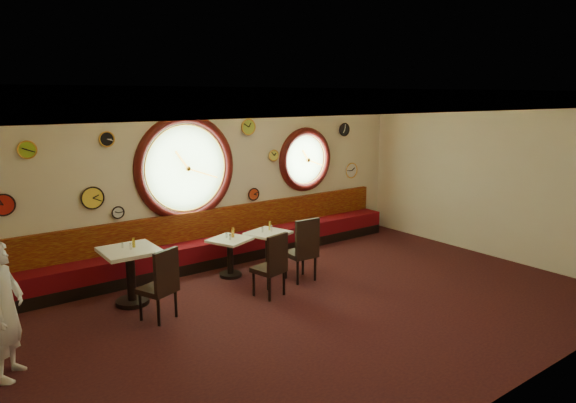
# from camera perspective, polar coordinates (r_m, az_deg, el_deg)

# --- Properties ---
(floor) EXTENTS (9.00, 6.00, 0.00)m
(floor) POSITION_cam_1_polar(r_m,az_deg,el_deg) (7.94, 2.90, -11.71)
(floor) COLOR black
(floor) RESTS_ON ground
(ceiling) EXTENTS (9.00, 6.00, 0.02)m
(ceiling) POSITION_cam_1_polar(r_m,az_deg,el_deg) (7.29, 3.17, 12.06)
(ceiling) COLOR gold
(ceiling) RESTS_ON wall_back
(wall_back) EXTENTS (9.00, 0.02, 3.20)m
(wall_back) POSITION_cam_1_polar(r_m,az_deg,el_deg) (9.90, -8.15, 2.56)
(wall_back) COLOR beige
(wall_back) RESTS_ON floor
(wall_front) EXTENTS (9.00, 0.02, 3.20)m
(wall_front) POSITION_cam_1_polar(r_m,az_deg,el_deg) (5.56, 23.30, -5.49)
(wall_front) COLOR beige
(wall_front) RESTS_ON floor
(wall_right) EXTENTS (0.02, 6.00, 3.20)m
(wall_right) POSITION_cam_1_polar(r_m,az_deg,el_deg) (10.85, 21.64, 2.65)
(wall_right) COLOR beige
(wall_right) RESTS_ON floor
(molding_back) EXTENTS (9.00, 0.10, 0.18)m
(molding_back) POSITION_cam_1_polar(r_m,az_deg,el_deg) (9.73, -8.27, 11.33)
(molding_back) COLOR #3D0C0B
(molding_back) RESTS_ON wall_back
(molding_front) EXTENTS (9.00, 0.10, 0.18)m
(molding_front) POSITION_cam_1_polar(r_m,az_deg,el_deg) (5.37, 24.15, 10.24)
(molding_front) COLOR #3D0C0B
(molding_front) RESTS_ON wall_back
(molding_right) EXTENTS (0.10, 6.00, 0.18)m
(molding_right) POSITION_cam_1_polar(r_m,az_deg,el_deg) (10.70, 22.11, 10.63)
(molding_right) COLOR #3D0C0B
(molding_right) RESTS_ON wall_back
(banquette_base) EXTENTS (8.00, 0.55, 0.20)m
(banquette_base) POSITION_cam_1_polar(r_m,az_deg,el_deg) (10.01, -7.13, -6.15)
(banquette_base) COLOR black
(banquette_base) RESTS_ON floor
(banquette_seat) EXTENTS (8.00, 0.55, 0.30)m
(banquette_seat) POSITION_cam_1_polar(r_m,az_deg,el_deg) (9.94, -7.17, -4.78)
(banquette_seat) COLOR #5A0710
(banquette_seat) RESTS_ON banquette_base
(banquette_back) EXTENTS (8.00, 0.10, 0.55)m
(banquette_back) POSITION_cam_1_polar(r_m,az_deg,el_deg) (10.02, -7.85, -2.29)
(banquette_back) COLOR #5C0807
(banquette_back) RESTS_ON wall_back
(porthole_left_glass) EXTENTS (1.66, 0.02, 1.66)m
(porthole_left_glass) POSITION_cam_1_polar(r_m,az_deg,el_deg) (9.59, -11.33, 3.67)
(porthole_left_glass) COLOR #88B76E
(porthole_left_glass) RESTS_ON wall_back
(porthole_left_frame) EXTENTS (1.98, 0.18, 1.98)m
(porthole_left_frame) POSITION_cam_1_polar(r_m,az_deg,el_deg) (9.58, -11.29, 3.66)
(porthole_left_frame) COLOR #3D0C0B
(porthole_left_frame) RESTS_ON wall_back
(porthole_left_ring) EXTENTS (1.61, 0.03, 1.61)m
(porthole_left_ring) POSITION_cam_1_polar(r_m,az_deg,el_deg) (9.55, -11.21, 3.64)
(porthole_left_ring) COLOR gold
(porthole_left_ring) RESTS_ON wall_back
(porthole_right_glass) EXTENTS (1.10, 0.02, 1.10)m
(porthole_right_glass) POSITION_cam_1_polar(r_m,az_deg,el_deg) (11.08, 1.88, 4.68)
(porthole_right_glass) COLOR #88B76E
(porthole_right_glass) RESTS_ON wall_back
(porthole_right_frame) EXTENTS (1.38, 0.18, 1.38)m
(porthole_right_frame) POSITION_cam_1_polar(r_m,az_deg,el_deg) (11.07, 1.93, 4.68)
(porthole_right_frame) COLOR #3D0C0B
(porthole_right_frame) RESTS_ON wall_back
(porthole_right_ring) EXTENTS (1.09, 0.03, 1.09)m
(porthole_right_ring) POSITION_cam_1_polar(r_m,az_deg,el_deg) (11.04, 2.02, 4.66)
(porthole_right_ring) COLOR gold
(porthole_right_ring) RESTS_ON wall_back
(wall_clock_0) EXTENTS (0.22, 0.03, 0.22)m
(wall_clock_0) POSITION_cam_1_polar(r_m,az_deg,el_deg) (10.53, -1.63, 5.14)
(wall_clock_0) COLOR #D5D647
(wall_clock_0) RESTS_ON wall_back
(wall_clock_1) EXTENTS (0.24, 0.03, 0.24)m
(wall_clock_1) POSITION_cam_1_polar(r_m,az_deg,el_deg) (10.36, -3.86, 0.81)
(wall_clock_1) COLOR red
(wall_clock_1) RESTS_ON wall_back
(wall_clock_2) EXTENTS (0.28, 0.03, 0.28)m
(wall_clock_2) POSITION_cam_1_polar(r_m,az_deg,el_deg) (11.71, 6.25, 7.95)
(wall_clock_2) COLOR black
(wall_clock_2) RESTS_ON wall_back
(wall_clock_3) EXTENTS (0.32, 0.03, 0.32)m
(wall_clock_3) POSITION_cam_1_polar(r_m,az_deg,el_deg) (8.76, -29.10, -0.33)
(wall_clock_3) COLOR red
(wall_clock_3) RESTS_ON wall_back
(wall_clock_4) EXTENTS (0.20, 0.03, 0.20)m
(wall_clock_4) POSITION_cam_1_polar(r_m,az_deg,el_deg) (9.20, -18.39, -1.16)
(wall_clock_4) COLOR silver
(wall_clock_4) RESTS_ON wall_back
(wall_clock_5) EXTENTS (0.36, 0.03, 0.36)m
(wall_clock_5) POSITION_cam_1_polar(r_m,az_deg,el_deg) (9.03, -20.91, 0.37)
(wall_clock_5) COLOR yellow
(wall_clock_5) RESTS_ON wall_back
(wall_clock_6) EXTENTS (0.34, 0.03, 0.34)m
(wall_clock_6) POSITION_cam_1_polar(r_m,az_deg,el_deg) (11.98, 7.03, 3.45)
(wall_clock_6) COLOR white
(wall_clock_6) RESTS_ON wall_back
(wall_clock_7) EXTENTS (0.24, 0.03, 0.24)m
(wall_clock_7) POSITION_cam_1_polar(r_m,az_deg,el_deg) (8.99, -19.51, 6.55)
(wall_clock_7) COLOR black
(wall_clock_7) RESTS_ON wall_back
(wall_clock_8) EXTENTS (0.26, 0.03, 0.26)m
(wall_clock_8) POSITION_cam_1_polar(r_m,az_deg,el_deg) (8.71, -27.02, 5.15)
(wall_clock_8) COLOR #8EBC25
(wall_clock_8) RESTS_ON wall_back
(wall_clock_9) EXTENTS (0.30, 0.03, 0.30)m
(wall_clock_9) POSITION_cam_1_polar(r_m,az_deg,el_deg) (10.14, -4.45, 8.26)
(wall_clock_9) COLOR #9FB639
(wall_clock_9) RESTS_ON wall_back
(table_a) EXTENTS (0.81, 0.81, 0.88)m
(table_a) POSITION_cam_1_polar(r_m,az_deg,el_deg) (8.23, -17.09, -7.22)
(table_a) COLOR black
(table_a) RESTS_ON floor
(table_b) EXTENTS (0.82, 0.82, 0.69)m
(table_b) POSITION_cam_1_polar(r_m,az_deg,el_deg) (9.15, -6.46, -5.65)
(table_b) COLOR black
(table_b) RESTS_ON floor
(table_c) EXTENTS (0.83, 0.83, 0.73)m
(table_c) POSITION_cam_1_polar(r_m,az_deg,el_deg) (9.39, -2.20, -4.99)
(table_c) COLOR black
(table_c) RESTS_ON floor
(chair_a) EXTENTS (0.58, 0.58, 0.66)m
(chair_a) POSITION_cam_1_polar(r_m,az_deg,el_deg) (7.52, -13.84, -8.46)
(chair_a) COLOR black
(chair_a) RESTS_ON floor
(chair_b) EXTENTS (0.52, 0.52, 0.65)m
(chair_b) POSITION_cam_1_polar(r_m,az_deg,el_deg) (8.13, -1.68, -6.64)
(chair_b) COLOR black
(chair_b) RESTS_ON floor
(chair_c) EXTENTS (0.49, 0.49, 0.69)m
(chair_c) POSITION_cam_1_polar(r_m,az_deg,el_deg) (8.79, 1.78, -4.92)
(chair_c) COLOR black
(chair_c) RESTS_ON floor
(condiment_a_salt) EXTENTS (0.03, 0.03, 0.09)m
(condiment_a_salt) POSITION_cam_1_polar(r_m,az_deg,el_deg) (8.20, -17.93, -4.64)
(condiment_a_salt) COLOR silver
(condiment_a_salt) RESTS_ON table_a
(condiment_b_salt) EXTENTS (0.04, 0.04, 0.10)m
(condiment_b_salt) POSITION_cam_1_polar(r_m,az_deg,el_deg) (9.12, -6.85, -3.72)
(condiment_b_salt) COLOR #B8B8BD
(condiment_b_salt) RESTS_ON table_b
(condiment_c_salt) EXTENTS (0.04, 0.04, 0.10)m
(condiment_c_salt) POSITION_cam_1_polar(r_m,az_deg,el_deg) (9.29, -2.86, -3.14)
(condiment_c_salt) COLOR silver
(condiment_c_salt) RESTS_ON table_c
(condiment_a_pepper) EXTENTS (0.04, 0.04, 0.10)m
(condiment_a_pepper) POSITION_cam_1_polar(r_m,az_deg,el_deg) (8.08, -17.09, -4.77)
(condiment_a_pepper) COLOR silver
(condiment_a_pepper) RESTS_ON table_a
(condiment_b_pepper) EXTENTS (0.04, 0.04, 0.10)m
(condiment_b_pepper) POSITION_cam_1_polar(r_m,az_deg,el_deg) (8.99, -6.46, -3.93)
(condiment_b_pepper) COLOR #BCBCC0
(condiment_b_pepper) RESTS_ON table_b
(condiment_c_pepper) EXTENTS (0.04, 0.04, 0.11)m
(condiment_c_pepper) POSITION_cam_1_polar(r_m,az_deg,el_deg) (9.35, -1.87, -2.98)
(condiment_c_pepper) COLOR silver
(condiment_c_pepper) RESTS_ON table_c
(condiment_a_bottle) EXTENTS (0.05, 0.05, 0.15)m
(condiment_a_bottle) POSITION_cam_1_polar(r_m,az_deg,el_deg) (8.18, -16.78, -4.39)
(condiment_a_bottle) COLOR gold
(condiment_a_bottle) RESTS_ON table_a
(condiment_b_bottle) EXTENTS (0.06, 0.06, 0.18)m
(condiment_b_bottle) POSITION_cam_1_polar(r_m,az_deg,el_deg) (9.13, -6.16, -3.42)
(condiment_b_bottle) COLOR gold
(condiment_b_bottle) RESTS_ON table_b
(condiment_c_bottle) EXTENTS (0.05, 0.05, 0.17)m
(condiment_c_bottle) POSITION_cam_1_polar(r_m,az_deg,el_deg) (9.43, -2.03, -2.69)
(condiment_c_bottle) COLOR yellow
(condiment_c_bottle) RESTS_ON table_c
(waiter) EXTENTS (0.63, 0.70, 1.61)m
(waiter) POSITION_cam_1_polar(r_m,az_deg,el_deg) (6.65, -28.96, -10.53)
(waiter) COLOR white
(waiter) RESTS_ON floor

